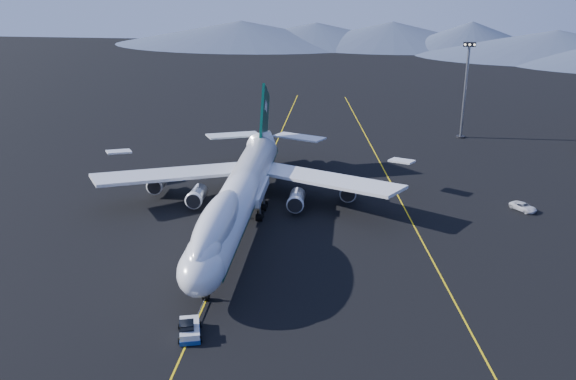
# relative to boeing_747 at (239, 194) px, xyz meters

# --- Properties ---
(ground) EXTENTS (500.00, 500.00, 0.00)m
(ground) POSITION_rel_boeing_747_xyz_m (-0.00, -0.03, -5.81)
(ground) COLOR black
(ground) RESTS_ON ground
(taxiway_line_main) EXTENTS (0.25, 220.00, 0.01)m
(taxiway_line_main) POSITION_rel_boeing_747_xyz_m (-0.00, -0.03, -5.80)
(taxiway_line_main) COLOR yellow
(taxiway_line_main) RESTS_ON ground
(taxiway_line_side) EXTENTS (28.08, 198.09, 0.01)m
(taxiway_line_side) POSITION_rel_boeing_747_xyz_m (30.00, 9.97, -5.80)
(taxiway_line_side) COLOR yellow
(taxiway_line_side) RESTS_ON ground
(boeing_747) EXTENTS (59.62, 72.43, 19.37)m
(boeing_747) POSITION_rel_boeing_747_xyz_m (0.00, 0.00, 0.00)
(boeing_747) COLOR silver
(boeing_747) RESTS_ON ground
(pushback_tug) EXTENTS (3.95, 5.64, 2.24)m
(pushback_tug) POSITION_rel_boeing_747_xyz_m (-0.05, -35.42, -5.11)
(pushback_tug) COLOR silver
(pushback_tug) RESTS_ON ground
(service_van) EXTENTS (5.17, 5.57, 1.45)m
(service_van) POSITION_rel_boeing_747_xyz_m (52.03, 12.45, -5.09)
(service_van) COLOR silver
(service_van) RESTS_ON ground
(floodlight_mast) EXTENTS (3.04, 2.28, 24.62)m
(floodlight_mast) POSITION_rel_boeing_747_xyz_m (47.53, 62.84, 6.66)
(floodlight_mast) COLOR black
(floodlight_mast) RESTS_ON ground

